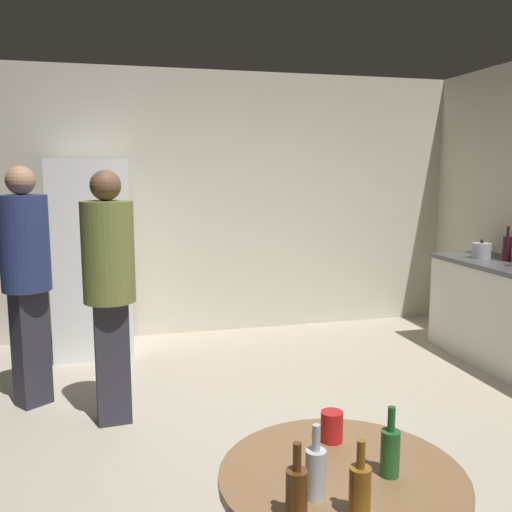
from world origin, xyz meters
TOP-DOWN VIEW (x-y plane):
  - ground_plane at (0.00, 0.00)m, footprint 5.20×5.20m
  - wall_back at (0.00, 2.63)m, footprint 5.32×0.06m
  - refrigerator at (-1.24, 2.20)m, footprint 0.70×0.68m
  - kettle at (2.23, 1.27)m, footprint 0.24×0.17m
  - wine_bottle_on_counter at (2.35, 1.08)m, footprint 0.08×0.08m
  - foreground_table at (-0.35, -1.59)m, footprint 0.80×0.80m
  - beer_bottle_amber at (-0.40, -1.82)m, footprint 0.06×0.06m
  - beer_bottle_brown at (-0.57, -1.79)m, footprint 0.06×0.06m
  - beer_bottle_green at (-0.21, -1.64)m, footprint 0.06×0.06m
  - beer_bottle_clear at (-0.48, -1.70)m, footprint 0.06×0.06m
  - plastic_cup_red at (-0.30, -1.38)m, footprint 0.08×0.08m
  - person_in_navy_shirt at (-1.65, 1.05)m, footprint 0.48×0.48m
  - person_in_olive_shirt at (-1.07, 0.60)m, footprint 0.37×0.37m

SIDE VIEW (x-z plane):
  - ground_plane at x=0.00m, z-range -0.10..0.00m
  - foreground_table at x=-0.35m, z-range 0.26..1.00m
  - plastic_cup_red at x=-0.30m, z-range 0.73..0.85m
  - beer_bottle_amber at x=-0.40m, z-range 0.70..0.93m
  - beer_bottle_brown at x=-0.57m, z-range 0.70..0.93m
  - beer_bottle_green at x=-0.21m, z-range 0.70..0.93m
  - beer_bottle_clear at x=-0.48m, z-range 0.70..0.93m
  - refrigerator at x=-1.24m, z-range 0.00..1.80m
  - kettle at x=2.23m, z-range 0.88..1.06m
  - person_in_olive_shirt at x=-1.07m, z-range 0.15..1.85m
  - person_in_navy_shirt at x=-1.65m, z-range 0.15..1.88m
  - wine_bottle_on_counter at x=2.35m, z-range 0.86..1.17m
  - wall_back at x=0.00m, z-range 0.00..2.70m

